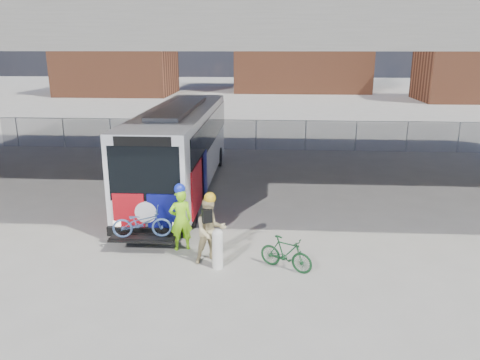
# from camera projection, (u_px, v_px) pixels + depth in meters

# --- Properties ---
(ground) EXTENTS (160.00, 160.00, 0.00)m
(ground) POSITION_uv_depth(u_px,v_px,m) (218.00, 219.00, 17.19)
(ground) COLOR #9E9991
(ground) RESTS_ON ground
(bus) EXTENTS (2.67, 12.98, 3.69)m
(bus) POSITION_uv_depth(u_px,v_px,m) (181.00, 142.00, 20.20)
(bus) COLOR silver
(bus) RESTS_ON ground
(overpass) EXTENTS (40.00, 16.00, 7.95)m
(overpass) POSITION_uv_depth(u_px,v_px,m) (227.00, 35.00, 19.21)
(overpass) COLOR #605E59
(overpass) RESTS_ON ground
(chainlink_fence) EXTENTS (30.00, 0.06, 30.00)m
(chainlink_fence) POSITION_uv_depth(u_px,v_px,m) (240.00, 126.00, 28.30)
(chainlink_fence) COLOR gray
(chainlink_fence) RESTS_ON ground
(brick_buildings) EXTENTS (54.00, 22.00, 12.00)m
(brick_buildings) POSITION_uv_depth(u_px,v_px,m) (267.00, 51.00, 61.86)
(brick_buildings) COLOR brown
(brick_buildings) RESTS_ON ground
(bollard) EXTENTS (0.31, 0.31, 1.19)m
(bollard) POSITION_uv_depth(u_px,v_px,m) (218.00, 247.00, 13.24)
(bollard) COLOR silver
(bollard) RESTS_ON ground
(cyclist_hivis) EXTENTS (0.84, 0.70, 2.14)m
(cyclist_hivis) POSITION_uv_depth(u_px,v_px,m) (181.00, 218.00, 14.36)
(cyclist_hivis) COLOR #95F71A
(cyclist_hivis) RESTS_ON ground
(cyclist_tan) EXTENTS (1.18, 1.08, 2.15)m
(cyclist_tan) POSITION_uv_depth(u_px,v_px,m) (210.00, 230.00, 13.51)
(cyclist_tan) COLOR tan
(cyclist_tan) RESTS_ON ground
(bike_parked) EXTENTS (1.64, 1.18, 0.97)m
(bike_parked) POSITION_uv_depth(u_px,v_px,m) (286.00, 253.00, 13.20)
(bike_parked) COLOR #164421
(bike_parked) RESTS_ON ground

